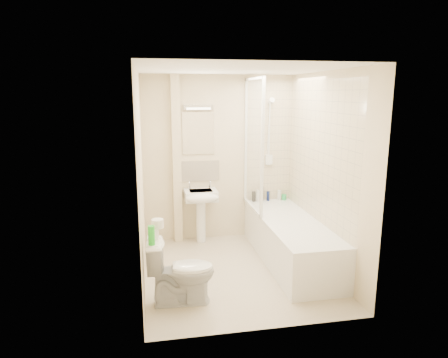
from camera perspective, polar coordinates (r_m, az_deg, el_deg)
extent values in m
plane|color=beige|center=(5.03, 1.80, -13.04)|extent=(2.50, 2.50, 0.00)
cube|color=beige|center=(5.85, -0.75, 2.91)|extent=(2.20, 0.02, 2.40)
cube|color=beige|center=(4.54, -11.78, -0.06)|extent=(0.02, 2.50, 2.40)
cube|color=beige|center=(5.00, 14.31, 0.92)|extent=(0.02, 2.50, 2.40)
cube|color=white|center=(4.56, 2.00, 15.40)|extent=(2.20, 2.50, 0.02)
cube|color=beige|center=(5.98, 6.39, 5.22)|extent=(0.70, 0.01, 1.75)
cube|color=beige|center=(5.14, 13.39, 3.81)|extent=(0.01, 2.10, 1.75)
cube|color=beige|center=(5.72, -6.78, 2.61)|extent=(0.12, 0.12, 2.40)
cube|color=beige|center=(5.83, -3.61, 1.16)|extent=(0.60, 0.02, 0.30)
cube|color=white|center=(5.75, -3.68, 6.54)|extent=(0.46, 0.01, 0.60)
cube|color=silver|center=(5.70, -3.70, 10.22)|extent=(0.42, 0.07, 0.07)
cube|color=white|center=(5.30, 9.38, -8.64)|extent=(0.70, 2.10, 0.55)
cube|color=white|center=(5.22, 9.47, -6.38)|extent=(0.56, 1.96, 0.05)
cube|color=white|center=(5.47, 4.21, 4.87)|extent=(0.01, 0.90, 1.80)
cube|color=white|center=(5.88, 3.14, 5.40)|extent=(0.04, 0.04, 1.80)
cube|color=white|center=(5.04, 5.51, 4.22)|extent=(0.04, 0.04, 1.80)
cube|color=white|center=(5.43, 4.36, 14.12)|extent=(0.04, 0.90, 0.04)
cube|color=white|center=(5.65, 4.07, -4.02)|extent=(0.04, 0.90, 0.03)
cylinder|color=white|center=(5.95, 6.48, 6.38)|extent=(0.02, 0.02, 0.90)
cylinder|color=white|center=(6.01, 6.38, 2.11)|extent=(0.05, 0.05, 0.02)
cylinder|color=white|center=(5.92, 6.59, 10.72)|extent=(0.05, 0.05, 0.02)
cylinder|color=white|center=(5.86, 6.79, 10.99)|extent=(0.08, 0.11, 0.11)
cube|color=white|center=(5.99, 6.41, 2.76)|extent=(0.10, 0.05, 0.14)
cylinder|color=white|center=(5.91, 6.38, 6.84)|extent=(0.01, 0.13, 0.84)
cylinder|color=white|center=(5.86, -3.32, -6.05)|extent=(0.13, 0.13, 0.62)
cube|color=white|center=(5.72, -3.33, -2.33)|extent=(0.46, 0.36, 0.14)
ellipsoid|color=white|center=(5.56, -3.10, -2.76)|extent=(0.46, 0.20, 0.14)
cube|color=silver|center=(5.70, -3.34, -1.81)|extent=(0.32, 0.23, 0.04)
cylinder|color=white|center=(5.78, -4.97, -1.02)|extent=(0.03, 0.03, 0.10)
cylinder|color=white|center=(5.82, -2.00, -0.89)|extent=(0.03, 0.03, 0.10)
sphere|color=white|center=(5.77, -4.98, -0.54)|extent=(0.04, 0.04, 0.04)
sphere|color=white|center=(5.81, -2.01, -0.42)|extent=(0.04, 0.04, 0.04)
cylinder|color=black|center=(6.00, 4.27, -2.50)|extent=(0.05, 0.05, 0.15)
cylinder|color=silver|center=(6.01, 4.85, -2.38)|extent=(0.06, 0.06, 0.17)
cylinder|color=black|center=(6.02, 5.42, -2.11)|extent=(0.05, 0.05, 0.22)
cylinder|color=#121E50|center=(6.06, 6.31, -2.43)|extent=(0.05, 0.05, 0.15)
cylinder|color=silver|center=(6.11, 7.91, -2.31)|extent=(0.06, 0.06, 0.15)
cylinder|color=green|center=(6.14, 8.57, -2.58)|extent=(0.07, 0.07, 0.09)
imported|color=white|center=(4.24, -6.14, -12.94)|extent=(0.46, 0.72, 0.69)
cylinder|color=white|center=(4.14, -10.05, -7.69)|extent=(0.11, 0.11, 0.11)
cylinder|color=white|center=(4.12, -9.47, -6.30)|extent=(0.12, 0.12, 0.09)
cylinder|color=green|center=(3.98, -10.33, -7.93)|extent=(0.06, 0.06, 0.19)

